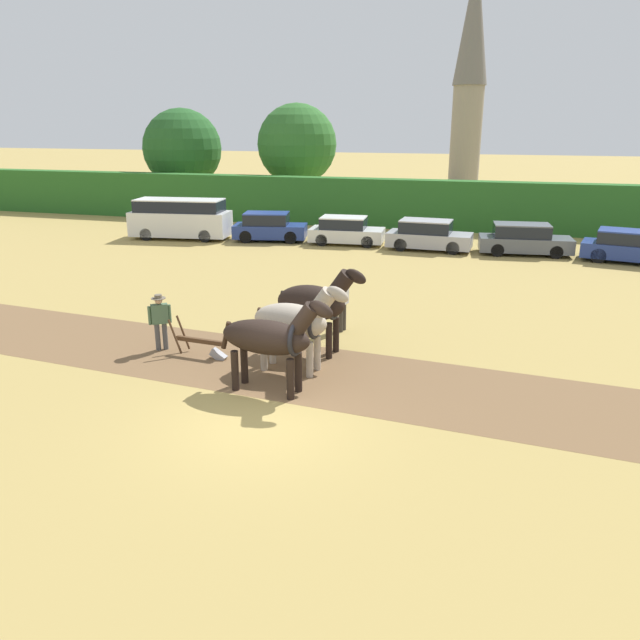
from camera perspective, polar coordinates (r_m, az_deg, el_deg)
name	(u,v)px	position (r m, az deg, el deg)	size (l,w,h in m)	color
ground_plane	(262,421)	(13.71, -5.29, -9.16)	(240.00, 240.00, 0.00)	#A88E4C
plowed_furrow_strip	(148,348)	(18.49, -15.47, -2.49)	(29.80, 3.80, 0.01)	brown
hedgerow	(423,205)	(38.29, 9.42, 10.37)	(69.15, 1.23, 2.91)	#286023
tree_far_left	(182,149)	(47.40, -12.47, 15.05)	(5.59, 5.59, 7.13)	#423323
tree_left	(297,144)	(44.58, -2.13, 15.75)	(5.46, 5.46, 7.42)	#423323
church_spire	(470,68)	(65.38, 13.59, 21.49)	(3.25, 3.25, 21.08)	gray
draft_horse_lead_left	(271,338)	(14.60, -4.55, -1.63)	(2.95, 1.04, 2.46)	black
draft_horse_lead_right	(294,321)	(15.82, -2.35, -0.09)	(2.71, 1.11, 2.44)	#B2A38E
draft_horse_trail_left	(315,303)	(17.05, -0.47, 1.60)	(2.70, 1.18, 2.56)	black
plow	(204,346)	(17.37, -10.57, -2.33)	(1.68, 0.49, 1.13)	#4C331E
farmer_at_plow	(160,318)	(17.98, -14.43, 0.15)	(0.53, 0.43, 1.61)	#4C4C4C
farmer_beside_team	(343,299)	(19.00, 2.08, 1.95)	(0.44, 0.67, 1.74)	#38332D
parked_van	(180,218)	(35.47, -12.65, 9.05)	(5.57, 2.64, 2.16)	silver
parked_car_left	(269,227)	(34.11, -4.68, 8.45)	(4.14, 2.47, 1.52)	navy
parked_car_center_left	(346,231)	(33.11, 2.38, 8.13)	(3.97, 2.06, 1.43)	silver
parked_car_center	(428,236)	(31.98, 9.86, 7.61)	(4.23, 1.96, 1.50)	#A8A8B2
parked_car_center_right	(524,240)	(32.02, 18.15, 6.99)	(4.49, 2.17, 1.49)	#565B66
parked_car_right	(631,247)	(31.99, 26.57, 5.99)	(4.57, 2.64, 1.46)	navy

